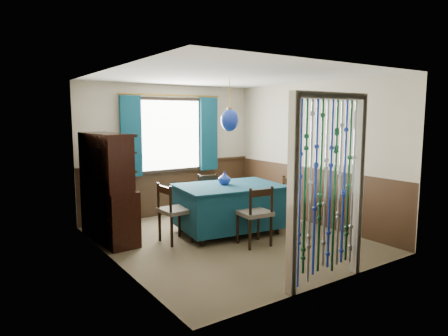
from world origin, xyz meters
TOP-DOWN VIEW (x-y plane):
  - floor at (0.00, 0.00)m, footprint 4.00×4.00m
  - ceiling at (0.00, 0.00)m, footprint 4.00×4.00m
  - wall_back at (0.00, 2.00)m, footprint 3.60×0.00m
  - wall_front at (0.00, -2.00)m, footprint 3.60×0.00m
  - wall_left at (-1.80, 0.00)m, footprint 0.00×4.00m
  - wall_right at (1.80, 0.00)m, footprint 0.00×4.00m
  - wainscot_back at (0.00, 1.99)m, footprint 3.60×0.00m
  - wainscot_front at (0.00, -1.99)m, footprint 3.60×0.00m
  - wainscot_left at (-1.79, 0.00)m, footprint 0.00×4.00m
  - wainscot_right at (1.79, 0.00)m, footprint 0.00×4.00m
  - window at (0.00, 1.95)m, footprint 1.32×0.12m
  - doorway at (0.00, -1.94)m, footprint 1.16×0.12m
  - dining_table at (0.21, 0.29)m, footprint 1.79×1.35m
  - chair_near at (0.16, -0.45)m, footprint 0.49×0.47m
  - chair_far at (0.30, 1.00)m, footprint 0.49×0.47m
  - chair_left at (-0.77, 0.37)m, footprint 0.45×0.47m
  - chair_right at (1.23, 0.18)m, footprint 0.51×0.52m
  - sideboard at (-1.56, 1.01)m, footprint 0.53×1.30m
  - pendant_lamp at (0.21, 0.29)m, footprint 0.29×0.29m
  - vase_table at (0.17, 0.38)m, footprint 0.25×0.25m
  - bowl_shelf at (-1.50, 0.78)m, footprint 0.23×0.23m
  - vase_sideboard at (-1.50, 1.29)m, footprint 0.23×0.23m

SIDE VIEW (x-z plane):
  - floor at x=0.00m, z-range 0.00..0.00m
  - chair_right at x=1.23m, z-range 0.03..0.88m
  - dining_table at x=0.21m, z-range 0.06..0.86m
  - chair_far at x=0.30m, z-range 0.03..0.90m
  - chair_near at x=0.16m, z-range 0.03..0.93m
  - chair_left at x=-0.77m, z-range 0.03..0.94m
  - wainscot_back at x=0.00m, z-range -1.30..2.30m
  - wainscot_front at x=0.00m, z-range -1.30..2.30m
  - wainscot_left at x=-1.79m, z-range -1.50..2.50m
  - wainscot_right at x=1.79m, z-range -1.50..2.50m
  - sideboard at x=-1.56m, z-range -0.25..1.41m
  - vase_table at x=0.17m, z-range 0.80..1.00m
  - vase_sideboard at x=-1.50m, z-range 0.83..1.03m
  - doorway at x=0.00m, z-range -0.04..2.14m
  - bowl_shelf at x=-1.50m, z-range 1.14..1.19m
  - wall_back at x=0.00m, z-range -0.55..3.05m
  - wall_front at x=0.00m, z-range -0.55..3.05m
  - wall_left at x=-1.80m, z-range -0.75..3.25m
  - wall_right at x=1.80m, z-range -0.75..3.25m
  - window at x=0.00m, z-range 0.84..2.26m
  - pendant_lamp at x=0.21m, z-range 1.44..2.27m
  - ceiling at x=0.00m, z-range 2.50..2.50m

